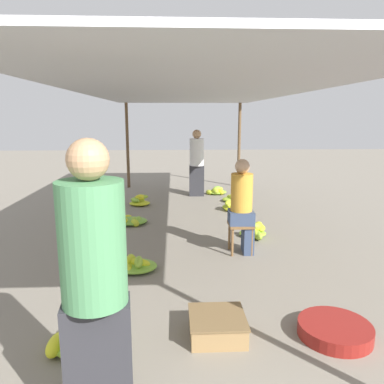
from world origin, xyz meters
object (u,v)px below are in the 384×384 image
banana_pile_left_1 (134,265)px  banana_pile_right_2 (233,199)px  stool (241,229)px  banana_pile_left_2 (78,339)px  vendor_foreground (95,286)px  banana_pile_right_0 (255,231)px  banana_pile_left_0 (131,221)px  crate_near (217,326)px  banana_pile_left_3 (139,201)px  shopper_walking_mid (197,162)px  basin_black (335,330)px  banana_pile_right_3 (217,191)px  banana_pile_right_1 (233,206)px  vendor_seated (243,205)px

banana_pile_left_1 → banana_pile_right_2: bearing=64.0°
stool → banana_pile_left_2: size_ratio=0.81×
vendor_foreground → banana_pile_right_0: size_ratio=3.24×
vendor_foreground → stool: size_ratio=4.15×
banana_pile_left_0 → crate_near: crate_near is taller
banana_pile_left_0 → banana_pile_left_3: size_ratio=1.23×
stool → banana_pile_right_0: (0.36, 0.68, -0.25)m
banana_pile_left_2 → shopper_walking_mid: size_ratio=0.33×
basin_black → vendor_foreground: bearing=-155.3°
banana_pile_right_3 → banana_pile_right_1: bearing=-85.1°
banana_pile_right_3 → crate_near: bearing=-96.4°
banana_pile_left_0 → banana_pile_right_2: size_ratio=1.18×
vendor_foreground → shopper_walking_mid: size_ratio=1.12×
banana_pile_left_3 → banana_pile_right_2: size_ratio=0.96×
vendor_foreground → banana_pile_left_2: bearing=113.4°
vendor_seated → banana_pile_left_3: vendor_seated is taller
banana_pile_left_1 → shopper_walking_mid: bearing=76.7°
banana_pile_right_1 → banana_pile_right_2: (0.13, 0.81, -0.02)m
banana_pile_right_0 → banana_pile_right_2: (0.04, 2.53, -0.03)m
banana_pile_left_1 → basin_black: bearing=-38.9°
banana_pile_right_3 → shopper_walking_mid: bearing=-162.1°
basin_black → banana_pile_right_3: banana_pile_right_3 is taller
banana_pile_left_1 → banana_pile_right_1: (1.70, 2.95, 0.02)m
banana_pile_left_0 → banana_pile_right_0: bearing=-22.3°
banana_pile_left_1 → banana_pile_left_2: (-0.29, -1.61, 0.02)m
banana_pile_left_1 → banana_pile_right_3: banana_pile_left_1 is taller
vendor_foreground → crate_near: bearing=47.8°
basin_black → banana_pile_left_2: 2.20m
vendor_foreground → banana_pile_right_2: vendor_foreground is taller
banana_pile_right_0 → banana_pile_right_3: banana_pile_right_0 is taller
banana_pile_left_3 → banana_pile_left_1: bearing=-85.9°
basin_black → banana_pile_right_1: size_ratio=1.28×
banana_pile_left_3 → banana_pile_right_3: 2.11m
banana_pile_left_0 → shopper_walking_mid: (1.32, 2.36, 0.77)m
stool → banana_pile_right_2: bearing=82.9°
banana_pile_right_0 → crate_near: bearing=-108.7°
banana_pile_right_2 → banana_pile_left_0: bearing=-141.3°
basin_black → banana_pile_left_3: size_ratio=1.29×
vendor_foreground → crate_near: vendor_foreground is taller
vendor_foreground → vendor_seated: vendor_foreground is taller
vendor_seated → banana_pile_left_1: size_ratio=2.50×
banana_pile_left_3 → crate_near: 5.11m
banana_pile_left_0 → banana_pile_left_2: bearing=-90.5°
banana_pile_left_1 → banana_pile_right_1: 3.40m
banana_pile_left_2 → crate_near: (1.17, 0.13, 0.01)m
stool → banana_pile_right_2: (0.40, 3.21, -0.28)m
stool → shopper_walking_mid: bearing=95.6°
banana_pile_left_3 → banana_pile_left_2: bearing=-90.5°
banana_pile_left_1 → banana_pile_right_2: (1.84, 3.76, -0.00)m
stool → banana_pile_right_3: size_ratio=0.79×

